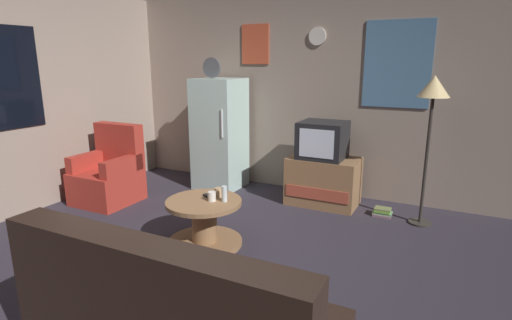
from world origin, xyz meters
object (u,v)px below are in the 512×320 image
at_px(standing_lamp, 433,98).
at_px(book_stack, 382,212).
at_px(mug_ceramic_white, 212,196).
at_px(armchair, 110,175).
at_px(tv_stand, 323,181).
at_px(crt_tv, 323,140).
at_px(coffee_table, 204,222).
at_px(mug_ceramic_tan, 218,192).
at_px(fridge, 220,134).
at_px(remote_control, 209,196).
at_px(wine_glass, 224,194).

xyz_separation_m(standing_lamp, book_stack, (-0.40, 0.04, -1.31)).
height_order(mug_ceramic_white, armchair, armchair).
xyz_separation_m(tv_stand, crt_tv, (-0.03, -0.00, 0.51)).
relative_size(coffee_table, mug_ceramic_tan, 8.00).
height_order(fridge, coffee_table, fridge).
bearing_deg(coffee_table, tv_stand, 66.95).
xyz_separation_m(fridge, crt_tv, (1.48, -0.05, 0.05)).
relative_size(tv_stand, armchair, 0.88).
bearing_deg(armchair, mug_ceramic_white, -15.17).
relative_size(coffee_table, remote_control, 4.80).
bearing_deg(mug_ceramic_tan, tv_stand, 67.11).
xyz_separation_m(standing_lamp, coffee_table, (-1.82, -1.47, -1.13)).
distance_m(mug_ceramic_tan, armchair, 1.87).
height_order(tv_stand, crt_tv, crt_tv).
bearing_deg(armchair, book_stack, 17.32).
distance_m(mug_ceramic_tan, book_stack, 1.96).
bearing_deg(standing_lamp, wine_glass, -139.24).
bearing_deg(mug_ceramic_tan, wine_glass, -37.35).
bearing_deg(book_stack, standing_lamp, -5.16).
bearing_deg(tv_stand, standing_lamp, -6.45).
xyz_separation_m(armchair, book_stack, (3.17, 0.99, -0.29)).
relative_size(standing_lamp, wine_glass, 10.60).
height_order(crt_tv, wine_glass, crt_tv).
bearing_deg(wine_glass, tv_stand, 72.27).
distance_m(armchair, book_stack, 3.34).
bearing_deg(wine_glass, mug_ceramic_white, -159.74).
xyz_separation_m(crt_tv, coffee_table, (-0.65, -1.60, -0.58)).
distance_m(tv_stand, crt_tv, 0.51).
distance_m(fridge, standing_lamp, 2.72).
bearing_deg(fridge, wine_glass, -57.57).
bearing_deg(standing_lamp, crt_tv, 173.74).
height_order(fridge, mug_ceramic_white, fridge).
relative_size(standing_lamp, mug_ceramic_tan, 17.67).
bearing_deg(crt_tv, mug_ceramic_tan, -112.01).
relative_size(tv_stand, standing_lamp, 0.53).
bearing_deg(standing_lamp, book_stack, 174.84).
distance_m(tv_stand, wine_glass, 1.63).
bearing_deg(mug_ceramic_white, wine_glass, 20.26).
distance_m(tv_stand, mug_ceramic_white, 1.70).
distance_m(mug_ceramic_white, armchair, 1.90).
bearing_deg(mug_ceramic_tan, standing_lamp, 36.92).
bearing_deg(mug_ceramic_tan, book_stack, 45.07).
bearing_deg(tv_stand, remote_control, -114.22).
height_order(standing_lamp, coffee_table, standing_lamp).
xyz_separation_m(mug_ceramic_tan, remote_control, (-0.07, -0.06, -0.03)).
height_order(tv_stand, coffee_table, tv_stand).
xyz_separation_m(fridge, mug_ceramic_tan, (0.89, -1.50, -0.26)).
bearing_deg(crt_tv, fridge, 177.98).
bearing_deg(remote_control, book_stack, 68.56).
xyz_separation_m(mug_ceramic_white, armchair, (-1.83, 0.50, -0.16)).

